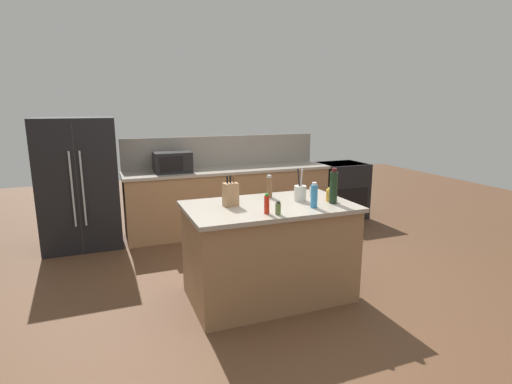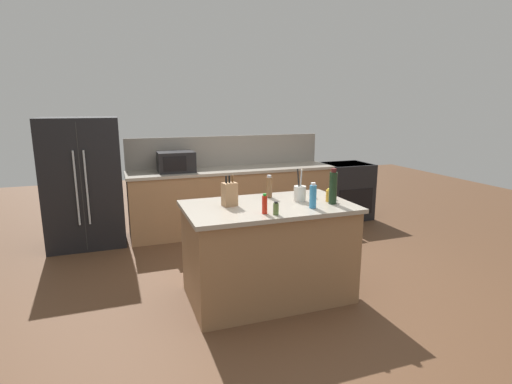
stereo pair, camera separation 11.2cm
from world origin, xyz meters
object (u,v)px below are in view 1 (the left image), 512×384
Objects in this scene: range_oven at (341,190)px; spice_jar_paprika at (330,192)px; utensil_crock at (300,193)px; pepper_grinder at (269,187)px; dish_soap_bottle at (314,196)px; spice_jar_oregano at (278,208)px; salt_shaker at (312,192)px; wine_bottle at (334,187)px; refrigerator at (79,184)px; hot_sauce_bottle at (267,204)px; microwave at (172,162)px; knife_block at (231,194)px; honey_jar at (330,195)px.

spice_jar_paprika reaches higher than range_oven.
utensil_crock is at bearing -131.38° from range_oven.
dish_soap_bottle is at bearing -67.70° from pepper_grinder.
utensil_crock is 2.74× the size of spice_jar_oregano.
spice_jar_paprika reaches higher than salt_shaker.
wine_bottle reaches higher than spice_jar_paprika.
pepper_grinder is at bearing -138.09° from range_oven.
spice_jar_oregano is (-0.41, -0.38, -0.03)m from utensil_crock.
refrigerator is 9.62× the size of hot_sauce_bottle.
salt_shaker is at bearing -62.56° from microwave.
refrigerator is 3.39× the size of microwave.
knife_block is 0.52m from pepper_grinder.
spice_jar_oregano is at bearing -66.51° from knife_block.
microwave is 2.32m from salt_shaker.
microwave is 2.52m from hot_sauce_bottle.
honey_jar is at bearing 76.09° from wine_bottle.
pepper_grinder is 0.66m from spice_jar_oregano.
honey_jar is at bearing -122.95° from spice_jar_paprika.
pepper_grinder is at bearing 12.56° from knife_block.
salt_shaker is (2.29, -2.11, 0.14)m from refrigerator.
range_oven is 3.17m from dish_soap_bottle.
microwave is at bearing 115.29° from wine_bottle.
dish_soap_bottle is at bearing -91.33° from utensil_crock.
utensil_crock is at bearing -46.57° from refrigerator.
dish_soap_bottle is (-0.01, -0.29, 0.03)m from utensil_crock.
microwave is 2.03m from pepper_grinder.
microwave is 1.74× the size of knife_block.
spice_jar_oregano is at bearing -132.32° from range_oven.
refrigerator reaches higher than utensil_crock.
spice_jar_oregano is at bearing -39.22° from hot_sauce_bottle.
refrigerator is 3.01m from hot_sauce_bottle.
utensil_crock is at bearing -68.00° from microwave.
wine_bottle reaches higher than hot_sauce_bottle.
spice_jar_oregano is 0.78m from salt_shaker.
hot_sauce_bottle is (1.61, -2.54, 0.17)m from refrigerator.
spice_jar_oregano is (1.69, -2.60, 0.14)m from refrigerator.
pepper_grinder reaches higher than salt_shaker.
microwave is 3.95× the size of honey_jar.
spice_jar_oregano is at bearing -106.43° from pepper_grinder.
range_oven is 2.86m from honey_jar.
wine_bottle is at bearing -25.44° from knife_block.
pepper_grinder is at bearing -46.41° from refrigerator.
microwave is 2.63m from wine_bottle.
pepper_grinder reaches higher than spice_jar_oregano.
refrigerator is 2.59m from knife_block.
range_oven is 2.93m from pepper_grinder.
salt_shaker is (0.19, 0.11, -0.03)m from utensil_crock.
hot_sauce_bottle is (-2.40, -2.49, 0.56)m from range_oven.
pepper_grinder is at bearing 161.79° from salt_shaker.
wine_bottle reaches higher than pepper_grinder.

